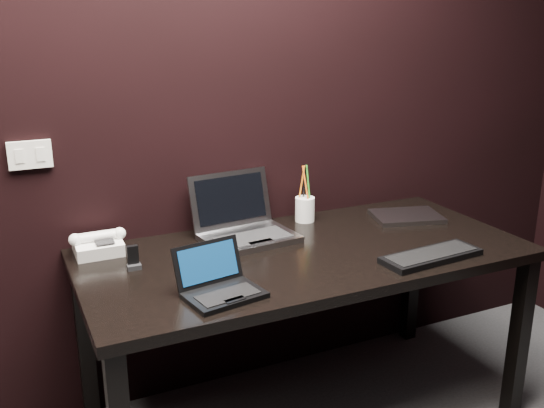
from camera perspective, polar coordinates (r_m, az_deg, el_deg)
name	(u,v)px	position (r m, az deg, el deg)	size (l,w,h in m)	color
wall_back	(193,95)	(2.44, -7.48, 10.15)	(4.00, 4.00, 0.00)	black
wall_switch	(30,155)	(2.34, -21.83, 4.32)	(0.15, 0.02, 0.10)	silver
desk	(305,269)	(2.36, 3.16, -6.09)	(1.70, 0.80, 0.74)	black
netbook	(220,285)	(1.96, -4.94, -7.65)	(0.27, 0.25, 0.15)	black
silver_laptop	(244,227)	(2.43, -2.64, -2.17)	(0.39, 0.36, 0.25)	gray
ext_keyboard	(431,256)	(2.31, 14.74, -4.74)	(0.40, 0.16, 0.03)	black
closed_laptop	(406,216)	(2.74, 12.54, -1.14)	(0.34, 0.28, 0.02)	#99989E
desk_phone	(98,244)	(2.36, -16.05, -3.68)	(0.21, 0.16, 0.10)	white
mobile_phone	(133,260)	(2.20, -12.93, -5.16)	(0.05, 0.04, 0.08)	black
pen_cup	(305,208)	(2.63, 3.11, -0.39)	(0.10, 0.10, 0.25)	white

